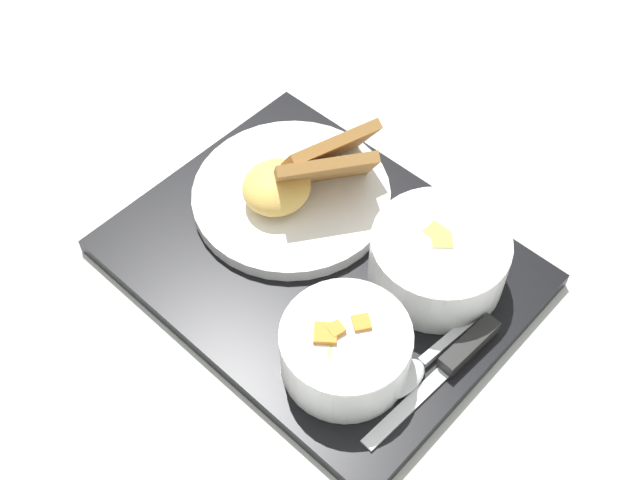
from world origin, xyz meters
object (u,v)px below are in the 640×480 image
at_px(bowl_soup, 439,256).
at_px(plate_main, 296,187).
at_px(spoon, 415,368).
at_px(knife, 459,355).
at_px(bowl_salad, 346,348).

height_order(bowl_soup, plate_main, plate_main).
xyz_separation_m(plate_main, spoon, (-0.21, 0.10, -0.01)).
xyz_separation_m(knife, spoon, (0.03, 0.03, -0.00)).
relative_size(bowl_salad, spoon, 0.85).
relative_size(bowl_soup, spoon, 0.96).
bearing_deg(spoon, bowl_soup, -146.36).
bearing_deg(plate_main, bowl_salad, 138.42).
xyz_separation_m(bowl_soup, spoon, (-0.04, 0.10, -0.03)).
bearing_deg(spoon, plate_main, -103.14).
bearing_deg(spoon, bowl_salad, -47.77).
distance_m(bowl_salad, bowl_soup, 0.13).
height_order(plate_main, spoon, plate_main).
bearing_deg(bowl_salad, plate_main, -41.58).
relative_size(bowl_salad, bowl_soup, 0.89).
distance_m(bowl_salad, spoon, 0.07).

